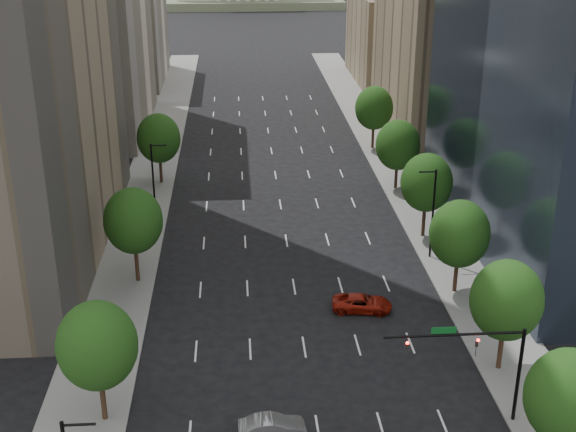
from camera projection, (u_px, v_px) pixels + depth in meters
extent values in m
cube|color=slate|center=(132.00, 244.00, 76.72)|extent=(6.00, 200.00, 0.15)
cube|color=slate|center=(437.00, 236.00, 78.73)|extent=(6.00, 200.00, 0.15)
cube|color=beige|center=(90.00, 9.00, 109.05)|extent=(14.00, 30.00, 35.00)
cube|color=beige|center=(124.00, 32.00, 142.71)|extent=(14.00, 26.00, 18.00)
cube|color=#8C7759|center=(440.00, 26.00, 110.49)|extent=(14.00, 30.00, 30.00)
cube|color=#8C7759|center=(393.00, 37.00, 143.58)|extent=(14.00, 26.00, 16.00)
ellipsoid|color=#183C10|center=(569.00, 398.00, 44.35)|extent=(5.20, 5.20, 5.98)
cylinder|color=#382316|center=(501.00, 346.00, 55.79)|extent=(0.36, 0.36, 4.00)
ellipsoid|color=#183C10|center=(507.00, 300.00, 54.35)|extent=(5.20, 5.20, 5.98)
cylinder|color=#382316|center=(456.00, 272.00, 66.86)|extent=(0.36, 0.36, 3.90)
ellipsoid|color=#183C10|center=(460.00, 234.00, 65.46)|extent=(5.20, 5.20, 5.98)
cylinder|color=#382316|center=(424.00, 218.00, 77.88)|extent=(0.36, 0.36, 4.10)
ellipsoid|color=#183C10|center=(426.00, 183.00, 76.40)|extent=(5.20, 5.20, 5.98)
cylinder|color=#382316|center=(396.00, 174.00, 90.84)|extent=(0.36, 0.36, 3.80)
ellipsoid|color=#183C10|center=(398.00, 145.00, 89.47)|extent=(5.20, 5.20, 5.98)
cylinder|color=#382316|center=(373.00, 135.00, 105.54)|extent=(0.36, 0.36, 4.00)
ellipsoid|color=#183C10|center=(374.00, 108.00, 104.10)|extent=(5.20, 5.20, 5.98)
cylinder|color=#382316|center=(103.00, 395.00, 50.28)|extent=(0.36, 0.36, 4.00)
ellipsoid|color=#183C10|center=(97.00, 345.00, 48.84)|extent=(5.20, 5.20, 5.98)
cylinder|color=#382316|center=(137.00, 261.00, 68.68)|extent=(0.36, 0.36, 4.15)
ellipsoid|color=#183C10|center=(133.00, 221.00, 67.18)|extent=(5.20, 5.20, 5.98)
cylinder|color=#382316|center=(161.00, 168.00, 92.67)|extent=(0.36, 0.36, 3.95)
ellipsoid|color=#183C10|center=(159.00, 138.00, 91.25)|extent=(5.20, 5.20, 5.98)
cylinder|color=black|center=(433.00, 215.00, 72.30)|extent=(0.20, 0.20, 9.00)
cylinder|color=black|center=(428.00, 172.00, 70.60)|extent=(1.60, 0.14, 0.14)
cylinder|color=black|center=(79.00, 425.00, 36.70)|extent=(1.60, 0.14, 0.14)
cylinder|color=black|center=(154.00, 185.00, 79.76)|extent=(0.20, 0.20, 9.00)
cylinder|color=black|center=(159.00, 145.00, 78.16)|extent=(1.60, 0.14, 0.14)
cylinder|color=black|center=(518.00, 376.00, 49.62)|extent=(0.24, 0.24, 7.00)
cylinder|color=black|center=(454.00, 335.00, 48.06)|extent=(9.00, 0.18, 0.18)
imported|color=black|center=(477.00, 341.00, 48.37)|extent=(0.18, 0.22, 1.10)
imported|color=black|center=(407.00, 344.00, 48.08)|extent=(0.18, 0.22, 1.10)
sphere|color=#FF0C07|center=(478.00, 340.00, 48.13)|extent=(0.20, 0.20, 0.20)
sphere|color=#FF0C07|center=(407.00, 343.00, 47.83)|extent=(0.20, 0.20, 0.20)
cube|color=#0C591E|center=(444.00, 330.00, 47.88)|extent=(1.60, 0.06, 0.45)
cube|color=#596647|center=(247.00, 0.00, 252.35)|extent=(60.00, 40.00, 2.50)
ellipsoid|color=olive|center=(290.00, 2.00, 594.03)|extent=(440.00, 396.00, 240.00)
imported|color=gray|center=(272.00, 427.00, 49.24)|extent=(4.42, 1.80, 1.43)
imported|color=maroon|center=(362.00, 303.00, 64.31)|extent=(5.28, 2.98, 1.39)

